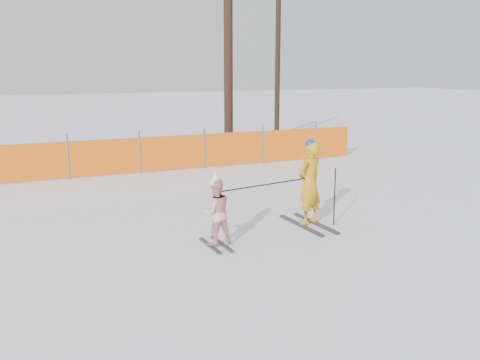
# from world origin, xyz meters

# --- Properties ---
(ground) EXTENTS (120.00, 120.00, 0.00)m
(ground) POSITION_xyz_m (0.00, 0.00, 0.00)
(ground) COLOR white
(ground) RESTS_ON ground
(adult) EXTENTS (0.68, 1.51, 1.69)m
(adult) POSITION_xyz_m (1.41, 0.37, 0.84)
(adult) COLOR black
(adult) RESTS_ON ground
(child) EXTENTS (0.56, 0.91, 1.33)m
(child) POSITION_xyz_m (-0.69, -0.00, 0.61)
(child) COLOR black
(child) RESTS_ON ground
(ski_poles) EXTENTS (2.44, 0.35, 1.13)m
(ski_poles) POSITION_xyz_m (0.92, 0.18, 0.80)
(ski_poles) COLOR black
(ski_poles) RESTS_ON ground
(safety_fence) EXTENTS (17.33, 0.06, 1.25)m
(safety_fence) POSITION_xyz_m (-1.58, 6.96, 0.56)
(safety_fence) COLOR #595960
(safety_fence) RESTS_ON ground
(tree_trunks) EXTENTS (3.54, 2.56, 5.85)m
(tree_trunks) POSITION_xyz_m (4.84, 10.34, 2.91)
(tree_trunks) COLOR black
(tree_trunks) RESTS_ON ground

